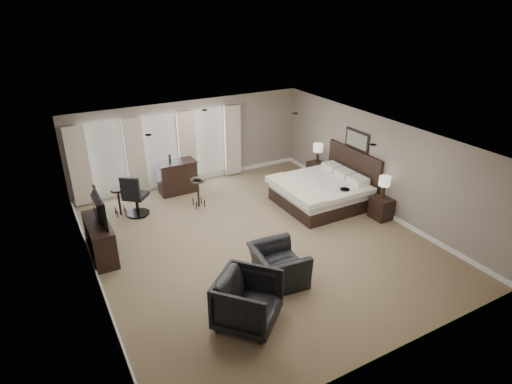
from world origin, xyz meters
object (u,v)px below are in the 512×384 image
lamp_near (384,188)px  bar_counter (177,177)px  bar_stool_left (119,202)px  armchair_far (248,299)px  nightstand_near (381,208)px  desk_chair (136,195)px  armchair_near (278,260)px  lamp_far (318,153)px  nightstand_far (317,172)px  tv (96,219)px  bed (322,181)px  dresser (100,239)px  bar_stool_right (198,193)px

lamp_near → bar_counter: bearing=135.0°
lamp_near → bar_stool_left: bearing=149.5°
armchair_far → bar_stool_left: armchair_far is taller
nightstand_near → desk_chair: 6.59m
lamp_near → bar_counter: 5.96m
nightstand_near → bar_counter: size_ratio=0.52×
armchair_near → lamp_far: bearing=-38.8°
nightstand_far → bar_stool_left: bar_stool_left is taller
tv → desk_chair: bearing=-37.7°
lamp_near → nightstand_far: bearing=90.0°
bed → nightstand_near: size_ratio=3.92×
nightstand_far → desk_chair: size_ratio=0.51×
bar_counter → desk_chair: desk_chair is taller
bar_stool_left → armchair_near: bearing=-64.2°
lamp_far → lamp_near: bearing=-90.0°
nightstand_near → armchair_near: bearing=-165.2°
lamp_near → armchair_far: bearing=-159.7°
tv → armchair_far: size_ratio=1.06×
nightstand_near → desk_chair: size_ratio=0.49×
lamp_near → armchair_near: bearing=-165.2°
nightstand_far → bar_stool_left: size_ratio=0.79×
bed → dresser: size_ratio=1.54×
desk_chair → lamp_far: bearing=-143.7°
bar_counter → desk_chair: bearing=-149.6°
bed → bar_counter: (-3.32, 2.76, -0.24)m
bed → nightstand_far: 1.75m
lamp_near → armchair_far: (-5.01, -1.86, -0.36)m
tv → lamp_far: bearing=-80.4°
dresser → armchair_far: armchair_far is taller
lamp_near → dresser: (-6.92, 1.73, -0.46)m
tv → bar_stool_right: tv is taller
dresser → tv: tv is taller
lamp_far → armchair_near: size_ratio=0.55×
nightstand_near → lamp_near: size_ratio=0.95×
bed → lamp_far: bed is taller
armchair_near → bar_stool_left: bearing=31.6°
armchair_near → lamp_near: bearing=-69.4°
armchair_far → bar_stool_left: 5.55m
bed → lamp_far: size_ratio=3.66×
bar_stool_right → nightstand_far: bearing=-1.7°
nightstand_near → armchair_far: (-5.01, -1.86, 0.25)m
lamp_far → dresser: 7.03m
lamp_near → lamp_far: bearing=90.0°
bed → bar_stool_right: (-3.12, 1.57, -0.32)m
bed → armchair_far: (-4.12, -3.31, -0.19)m
armchair_far → bar_stool_left: (-1.08, 5.44, -0.16)m
nightstand_near → dresser: bearing=165.9°
armchair_far → desk_chair: size_ratio=0.90×
bar_stool_left → tv: bearing=-114.4°
bed → lamp_far: bearing=58.5°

